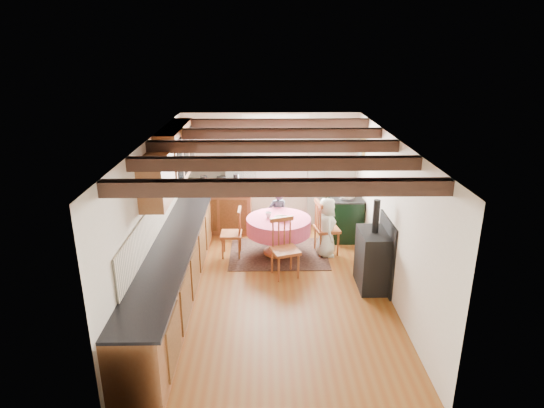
{
  "coord_description": "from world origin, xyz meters",
  "views": [
    {
      "loc": [
        -0.12,
        -6.5,
        3.71
      ],
      "look_at": [
        0.0,
        0.8,
        1.15
      ],
      "focal_mm": 30.38,
      "sensor_mm": 36.0,
      "label": 1
    }
  ],
  "objects_px": {
    "child_far": "(278,215)",
    "cup": "(269,215)",
    "dining_table": "(279,236)",
    "child_right": "(326,227)",
    "chair_near": "(285,249)",
    "chair_right": "(327,227)",
    "cast_iron_stove": "(374,245)",
    "chair_left": "(231,232)",
    "aga_range": "(344,215)"
  },
  "relations": [
    {
      "from": "dining_table",
      "to": "chair_right",
      "type": "relative_size",
      "value": 1.15
    },
    {
      "from": "chair_near",
      "to": "chair_left",
      "type": "relative_size",
      "value": 1.09
    },
    {
      "from": "chair_left",
      "to": "aga_range",
      "type": "bearing_deg",
      "value": 112.8
    },
    {
      "from": "chair_near",
      "to": "cast_iron_stove",
      "type": "height_order",
      "value": "cast_iron_stove"
    },
    {
      "from": "chair_left",
      "to": "cast_iron_stove",
      "type": "height_order",
      "value": "cast_iron_stove"
    },
    {
      "from": "child_far",
      "to": "chair_near",
      "type": "bearing_deg",
      "value": 74.83
    },
    {
      "from": "chair_right",
      "to": "child_far",
      "type": "height_order",
      "value": "child_far"
    },
    {
      "from": "dining_table",
      "to": "cup",
      "type": "relative_size",
      "value": 10.52
    },
    {
      "from": "chair_right",
      "to": "dining_table",
      "type": "bearing_deg",
      "value": 83.68
    },
    {
      "from": "child_right",
      "to": "cup",
      "type": "height_order",
      "value": "child_right"
    },
    {
      "from": "dining_table",
      "to": "chair_near",
      "type": "relative_size",
      "value": 1.18
    },
    {
      "from": "child_right",
      "to": "cup",
      "type": "bearing_deg",
      "value": 82.36
    },
    {
      "from": "chair_near",
      "to": "child_right",
      "type": "relative_size",
      "value": 0.9
    },
    {
      "from": "cast_iron_stove",
      "to": "cup",
      "type": "relative_size",
      "value": 13.15
    },
    {
      "from": "child_far",
      "to": "child_right",
      "type": "relative_size",
      "value": 0.94
    },
    {
      "from": "cast_iron_stove",
      "to": "chair_left",
      "type": "bearing_deg",
      "value": 152.94
    },
    {
      "from": "chair_right",
      "to": "aga_range",
      "type": "xyz_separation_m",
      "value": [
        0.45,
        0.79,
        -0.07
      ]
    },
    {
      "from": "child_far",
      "to": "cup",
      "type": "relative_size",
      "value": 9.35
    },
    {
      "from": "dining_table",
      "to": "chair_near",
      "type": "height_order",
      "value": "chair_near"
    },
    {
      "from": "chair_near",
      "to": "cup",
      "type": "distance_m",
      "value": 0.96
    },
    {
      "from": "child_right",
      "to": "aga_range",
      "type": "bearing_deg",
      "value": -30.55
    },
    {
      "from": "dining_table",
      "to": "aga_range",
      "type": "height_order",
      "value": "aga_range"
    },
    {
      "from": "chair_left",
      "to": "cup",
      "type": "distance_m",
      "value": 0.75
    },
    {
      "from": "cast_iron_stove",
      "to": "dining_table",
      "type": "bearing_deg",
      "value": 139.67
    },
    {
      "from": "chair_near",
      "to": "chair_left",
      "type": "bearing_deg",
      "value": 121.09
    },
    {
      "from": "child_far",
      "to": "child_right",
      "type": "height_order",
      "value": "child_right"
    },
    {
      "from": "cast_iron_stove",
      "to": "child_right",
      "type": "bearing_deg",
      "value": 116.38
    },
    {
      "from": "dining_table",
      "to": "chair_right",
      "type": "distance_m",
      "value": 0.91
    },
    {
      "from": "chair_near",
      "to": "aga_range",
      "type": "bearing_deg",
      "value": 34.77
    },
    {
      "from": "chair_left",
      "to": "child_right",
      "type": "relative_size",
      "value": 0.83
    },
    {
      "from": "chair_near",
      "to": "dining_table",
      "type": "bearing_deg",
      "value": 76.97
    },
    {
      "from": "aga_range",
      "to": "cast_iron_stove",
      "type": "xyz_separation_m",
      "value": [
        0.11,
        -2.07,
        0.29
      ]
    },
    {
      "from": "cast_iron_stove",
      "to": "child_right",
      "type": "height_order",
      "value": "cast_iron_stove"
    },
    {
      "from": "chair_left",
      "to": "child_far",
      "type": "height_order",
      "value": "child_far"
    },
    {
      "from": "chair_near",
      "to": "aga_range",
      "type": "height_order",
      "value": "chair_near"
    },
    {
      "from": "chair_near",
      "to": "aga_range",
      "type": "relative_size",
      "value": 1.04
    },
    {
      "from": "dining_table",
      "to": "child_right",
      "type": "distance_m",
      "value": 0.89
    },
    {
      "from": "aga_range",
      "to": "cup",
      "type": "distance_m",
      "value": 1.75
    },
    {
      "from": "chair_left",
      "to": "cup",
      "type": "height_order",
      "value": "chair_left"
    },
    {
      "from": "dining_table",
      "to": "cast_iron_stove",
      "type": "distance_m",
      "value": 1.94
    },
    {
      "from": "chair_near",
      "to": "cup",
      "type": "bearing_deg",
      "value": 88.11
    },
    {
      "from": "chair_near",
      "to": "chair_left",
      "type": "height_order",
      "value": "chair_near"
    },
    {
      "from": "chair_right",
      "to": "cast_iron_stove",
      "type": "bearing_deg",
      "value": -166.22
    },
    {
      "from": "chair_left",
      "to": "dining_table",
      "type": "bearing_deg",
      "value": 94.12
    },
    {
      "from": "chair_near",
      "to": "cast_iron_stove",
      "type": "relative_size",
      "value": 0.68
    },
    {
      "from": "aga_range",
      "to": "cup",
      "type": "bearing_deg",
      "value": -152.22
    },
    {
      "from": "child_far",
      "to": "cup",
      "type": "height_order",
      "value": "child_far"
    },
    {
      "from": "chair_left",
      "to": "cup",
      "type": "relative_size",
      "value": 8.19
    },
    {
      "from": "chair_near",
      "to": "cast_iron_stove",
      "type": "xyz_separation_m",
      "value": [
        1.37,
        -0.38,
        0.23
      ]
    },
    {
      "from": "chair_near",
      "to": "chair_right",
      "type": "bearing_deg",
      "value": 29.61
    }
  ]
}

